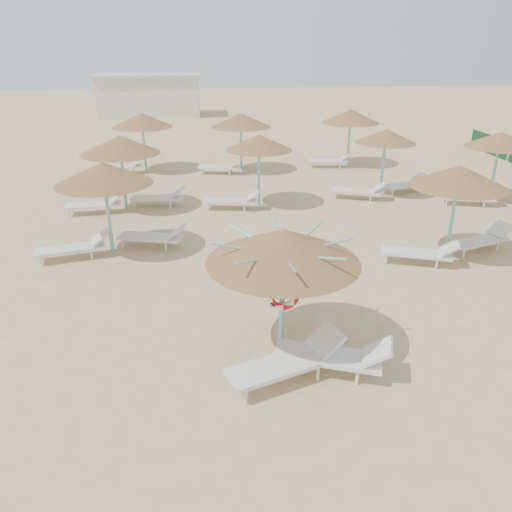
{
  "coord_description": "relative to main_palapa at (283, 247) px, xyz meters",
  "views": [
    {
      "loc": [
        -1.58,
        -8.3,
        5.82
      ],
      "look_at": [
        -0.56,
        2.02,
        1.3
      ],
      "focal_mm": 35.0,
      "sensor_mm": 36.0,
      "label": 1
    }
  ],
  "objects": [
    {
      "name": "ground",
      "position": [
        0.23,
        -0.15,
        -2.28
      ],
      "size": [
        120.0,
        120.0,
        0.0
      ],
      "primitive_type": "plane",
      "color": "#CEB67E",
      "rests_on": "ground"
    },
    {
      "name": "lounger_main_a",
      "position": [
        0.02,
        -0.94,
        -1.9
      ],
      "size": [
        2.33,
        1.44,
        0.81
      ],
      "rotation": [
        0.0,
        0.0,
        0.37
      ],
      "color": "silver",
      "rests_on": "ground"
    },
    {
      "name": "main_palapa",
      "position": [
        0.0,
        0.0,
        0.0
      ],
      "size": [
        2.94,
        2.94,
        2.63
      ],
      "color": "#76CDC1",
      "rests_on": "ground"
    },
    {
      "name": "palapa_field",
      "position": [
        2.11,
        10.18,
        0.03
      ],
      "size": [
        17.88,
        14.3,
        2.71
      ],
      "color": "#76CDC1",
      "rests_on": "ground"
    },
    {
      "name": "lounger_main_b",
      "position": [
        0.9,
        -0.83,
        -1.91
      ],
      "size": [
        2.25,
        1.34,
        0.79
      ],
      "rotation": [
        0.0,
        0.0,
        -0.34
      ],
      "color": "silver",
      "rests_on": "ground"
    },
    {
      "name": "service_hut",
      "position": [
        -5.77,
        34.85,
        -0.64
      ],
      "size": [
        8.4,
        4.4,
        3.25
      ],
      "color": "silver",
      "rests_on": "ground"
    }
  ]
}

